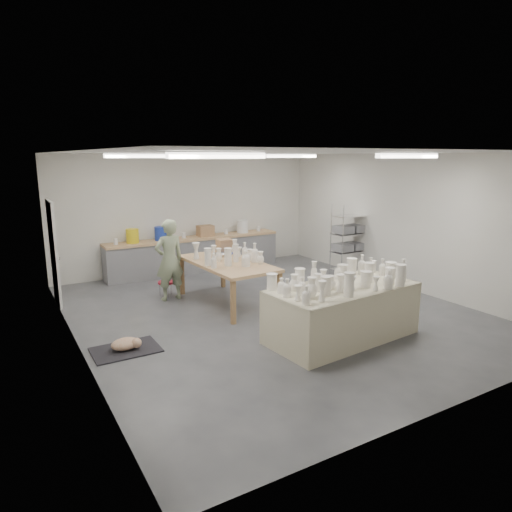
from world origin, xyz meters
TOP-DOWN VIEW (x-y plane):
  - room at (-0.11, 0.08)m, footprint 8.00×8.02m
  - back_counter at (-0.01, 3.68)m, footprint 4.60×0.60m
  - wire_shelf at (3.20, 1.40)m, footprint 0.88×0.48m
  - drying_table at (0.30, -1.69)m, footprint 2.58×1.39m
  - work_table at (-0.42, 0.96)m, footprint 1.27×2.36m
  - rug at (-2.90, -0.40)m, footprint 1.00×0.70m
  - cat at (-2.88, -0.41)m, footprint 0.45×0.34m
  - potter at (-1.40, 1.71)m, footprint 0.65×0.45m
  - red_stool at (-1.40, 1.98)m, footprint 0.45×0.45m

SIDE VIEW (x-z plane):
  - rug at x=-2.90m, z-range 0.00..0.02m
  - cat at x=-2.88m, z-range 0.02..0.21m
  - red_stool at x=-1.40m, z-range 0.13..0.45m
  - drying_table at x=0.30m, z-range -0.15..1.10m
  - back_counter at x=-0.01m, z-range -0.13..1.11m
  - potter at x=-1.40m, z-range 0.00..1.69m
  - work_table at x=-0.42m, z-range 0.25..1.50m
  - wire_shelf at x=3.20m, z-range 0.02..1.82m
  - room at x=-0.11m, z-range 0.56..3.56m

